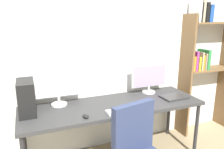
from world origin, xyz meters
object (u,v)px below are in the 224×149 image
monitor_left (58,84)px  monitor_right (149,77)px  desk (114,108)px  computer_mouse (86,116)px  pc_tower (26,97)px  keyboard_main (122,111)px  bookshelf (204,56)px  laptop_closed (174,97)px

monitor_left → monitor_right: size_ratio=0.98×
desk → monitor_right: monitor_right is taller
monitor_right → computer_mouse: 1.11m
pc_tower → keyboard_main: size_ratio=1.07×
desk → monitor_left: size_ratio=4.21×
computer_mouse → keyboard_main: bearing=-0.4°
monitor_right → computer_mouse: monitor_right is taller
bookshelf → pc_tower: 2.49m
desk → keyboard_main: keyboard_main is taller
desk → computer_mouse: size_ratio=22.22×
monitor_right → pc_tower: bearing=-175.8°
pc_tower → desk: bearing=-6.0°
keyboard_main → laptop_closed: bearing=10.4°
bookshelf → laptop_closed: bearing=-156.8°
desk → monitor_right: size_ratio=4.13×
monitor_right → keyboard_main: bearing=-143.6°
pc_tower → monitor_left: bearing=18.0°
desk → bookshelf: 1.62m
computer_mouse → pc_tower: bearing=149.1°
computer_mouse → laptop_closed: 1.20m
bookshelf → monitor_left: size_ratio=3.88×
bookshelf → computer_mouse: bearing=-166.6°
desk → laptop_closed: laptop_closed is taller
desk → bookshelf: (1.53, 0.23, 0.49)m
keyboard_main → laptop_closed: 0.81m
monitor_right → pc_tower: monitor_right is taller
desk → computer_mouse: (-0.40, -0.23, 0.07)m
monitor_right → desk: bearing=-160.5°
laptop_closed → monitor_right: bearing=121.0°
monitor_right → computer_mouse: size_ratio=5.38×
bookshelf → desk: bearing=-171.4°
monitor_left → laptop_closed: (1.39, -0.30, -0.25)m
bookshelf → monitor_right: bookshelf is taller
pc_tower → keyboard_main: bearing=-19.2°
monitor_right → computer_mouse: bearing=-156.3°
desk → keyboard_main: size_ratio=6.33×
monitor_left → bookshelf: bearing=0.5°
pc_tower → bookshelf: bearing=3.0°
monitor_right → keyboard_main: monitor_right is taller
monitor_left → monitor_right: (1.20, -0.00, -0.04)m
keyboard_main → computer_mouse: (-0.40, 0.00, 0.01)m
keyboard_main → computer_mouse: size_ratio=3.51×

